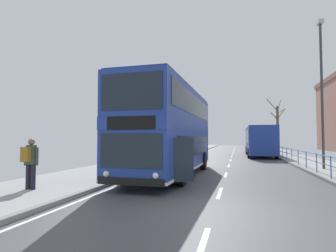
# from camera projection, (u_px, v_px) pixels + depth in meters

# --- Properties ---
(ground) EXTENTS (15.80, 140.00, 0.20)m
(ground) POSITION_uv_depth(u_px,v_px,m) (185.00, 210.00, 6.97)
(ground) COLOR #46464B
(double_decker_bus_main) EXTENTS (3.16, 10.21, 4.29)m
(double_decker_bus_main) POSITION_uv_depth(u_px,v_px,m) (171.00, 131.00, 13.76)
(double_decker_bus_main) COLOR navy
(double_decker_bus_main) RESTS_ON ground
(background_bus_far_lane) EXTENTS (2.71, 10.78, 3.04)m
(background_bus_far_lane) POSITION_uv_depth(u_px,v_px,m) (259.00, 140.00, 28.90)
(background_bus_far_lane) COLOR navy
(background_bus_far_lane) RESTS_ON ground
(pedestrian_railing_far_kerb) EXTENTS (0.05, 34.88, 0.97)m
(pedestrian_railing_far_kerb) POSITION_uv_depth(u_px,v_px,m) (292.00, 153.00, 20.10)
(pedestrian_railing_far_kerb) COLOR #386BA8
(pedestrian_railing_far_kerb) RESTS_ON ground
(pedestrian_with_backpack) EXTENTS (0.54, 0.53, 1.70)m
(pedestrian_with_backpack) POSITION_uv_depth(u_px,v_px,m) (30.00, 160.00, 9.19)
(pedestrian_with_backpack) COLOR black
(pedestrian_with_backpack) RESTS_ON ground
(street_lamp_far_side) EXTENTS (0.28, 0.60, 8.54)m
(street_lamp_far_side) POSITION_uv_depth(u_px,v_px,m) (322.00, 83.00, 15.70)
(street_lamp_far_side) COLOR #38383D
(street_lamp_far_side) RESTS_ON ground
(bare_tree_far_00) EXTENTS (2.58, 3.05, 7.18)m
(bare_tree_far_00) POSITION_uv_depth(u_px,v_px,m) (278.00, 127.00, 36.46)
(bare_tree_far_00) COLOR brown
(bare_tree_far_00) RESTS_ON ground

